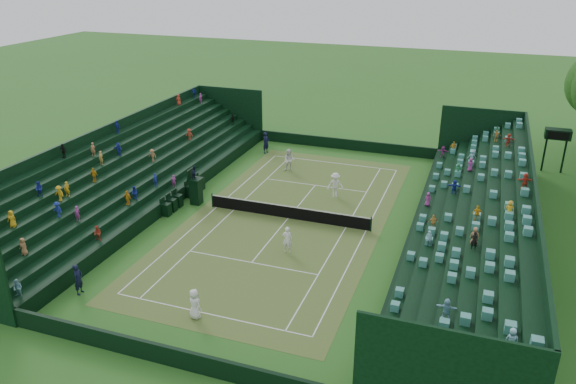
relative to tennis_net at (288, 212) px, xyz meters
The scene contains 18 objects.
ground 0.53m from the tennis_net, ahead, with size 160.00×160.00×0.00m, color #2C651F.
court_surface 0.52m from the tennis_net, ahead, with size 12.97×26.77×0.01m, color #2F6C24.
perimeter_wall_north 15.89m from the tennis_net, 90.00° to the left, with size 17.17×0.20×1.00m, color black.
perimeter_wall_south 15.89m from the tennis_net, 90.00° to the right, with size 17.17×0.20×1.00m, color black.
perimeter_wall_east 8.49m from the tennis_net, ahead, with size 0.20×31.77×1.00m, color black.
perimeter_wall_west 8.49m from the tennis_net, behind, with size 0.20×31.77×1.00m, color black.
north_grandstand 12.70m from the tennis_net, ahead, with size 6.60×32.00×4.90m.
south_grandstand 12.70m from the tennis_net, behind, with size 6.60×32.00×4.90m.
tennis_net is the anchor object (origin of this frame).
scoreboard_tower 24.04m from the tennis_net, 42.03° to the left, with size 2.00×1.00×3.70m.
umpire_chair 7.21m from the tennis_net, behind, with size 0.93×0.93×2.93m.
courtside_chairs 8.19m from the tennis_net, behind, with size 0.60×5.56×1.29m.
player_near_west 12.37m from the tennis_net, 92.41° to the right, with size 0.80×0.52×1.63m, color white.
player_near_east 4.75m from the tennis_net, 70.80° to the right, with size 0.63×0.41×1.72m, color white.
player_far_west 9.25m from the tennis_net, 108.98° to the left, with size 0.94×0.73×1.93m, color white.
player_far_east 5.25m from the tennis_net, 67.15° to the left, with size 1.23×0.71×1.90m, color white.
line_judge_north 14.05m from the tennis_net, 117.91° to the left, with size 0.72×0.47×1.97m, color black.
line_judge_south 14.53m from the tennis_net, 120.68° to the right, with size 0.64×0.42×1.76m, color black.
Camera 1 is at (11.76, -32.91, 16.85)m, focal length 35.00 mm.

